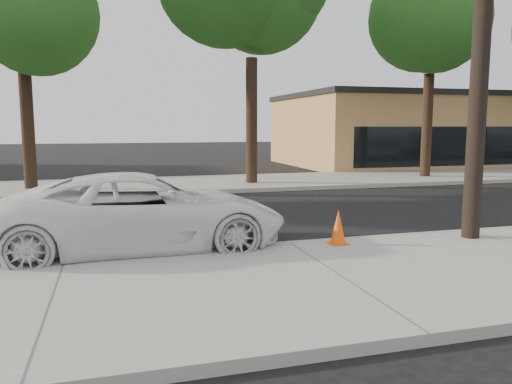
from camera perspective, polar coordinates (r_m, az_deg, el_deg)
ground at (r=11.55m, az=0.28°, el=-4.14°), size 120.00×120.00×0.00m
near_sidewalk at (r=7.63m, az=9.50°, el=-9.86°), size 90.00×4.40×0.15m
far_sidewalk at (r=19.74m, az=-6.65°, el=0.93°), size 90.00×5.00×0.15m
curb_near at (r=9.58m, az=3.82°, el=-6.15°), size 90.00×0.12×0.16m
building_main at (r=32.99m, az=19.66°, el=6.55°), size 18.00×10.00×4.00m
tree_b at (r=19.47m, az=-24.77°, el=18.18°), size 4.34×4.20×8.45m
tree_c at (r=19.79m, az=0.25°, el=20.92°), size 4.96×4.80×9.55m
tree_d at (r=23.42m, az=20.02°, el=17.03°), size 4.50×4.35×8.75m
police_cruiser at (r=9.57m, az=-12.77°, el=-2.26°), size 5.38×2.56×1.48m
traffic_cone at (r=9.45m, az=9.38°, el=-4.03°), size 0.35×0.35×0.65m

